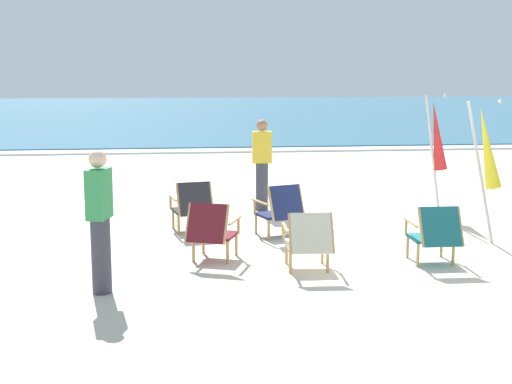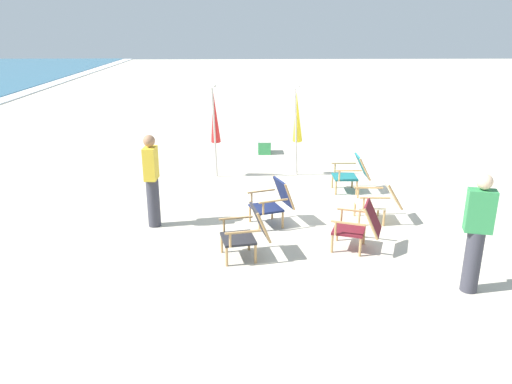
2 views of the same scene
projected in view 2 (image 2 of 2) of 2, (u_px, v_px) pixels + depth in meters
The scene contains 11 objects.
ground_plane at pixel (305, 194), 10.42m from camera, with size 80.00×80.00×0.00m, color beige.
beach_chair_back_left at pixel (360, 225), 7.75m from camera, with size 0.79×0.88×0.80m.
beach_chair_back_right at pixel (380, 199), 8.88m from camera, with size 0.62×0.80×0.77m.
beach_chair_mid_center at pixel (274, 201), 8.76m from camera, with size 0.77×0.84×0.81m.
beach_chair_front_left at pixel (353, 172), 10.46m from camera, with size 0.60×0.75×0.79m.
beach_chair_front_right at pixel (248, 231), 7.51m from camera, with size 0.70×0.80×0.81m.
umbrella_furled_red at pixel (215, 118), 11.09m from camera, with size 0.44×0.27×2.11m.
umbrella_furled_yellow at pixel (297, 118), 11.19m from camera, with size 0.55×0.35×2.09m.
person_near_chairs at pixel (152, 180), 8.54m from camera, with size 0.35×0.22×1.63m.
person_by_waterline at pixel (477, 233), 6.42m from camera, with size 0.28×0.38×1.63m.
cooler_box at pixel (264, 146), 13.64m from camera, with size 0.49×0.35×0.40m.
Camera 2 is at (-9.81, 1.30, 3.41)m, focal length 35.00 mm.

